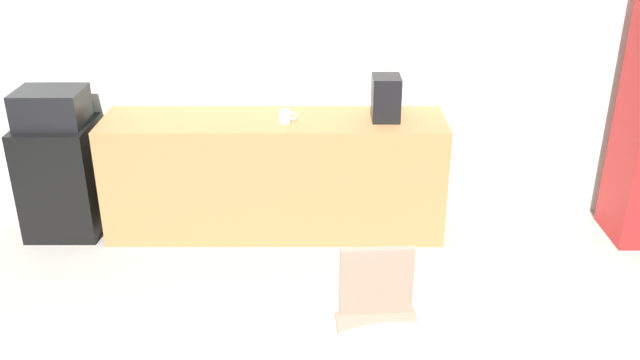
% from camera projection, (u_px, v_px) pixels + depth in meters
% --- Properties ---
extents(wall_back, '(6.00, 0.10, 2.60)m').
position_uv_depth(wall_back, '(311.00, 53.00, 5.18)').
color(wall_back, silver).
rests_on(wall_back, ground_plane).
extents(counter_block, '(2.51, 0.60, 0.90)m').
position_uv_depth(counter_block, '(273.00, 175.00, 5.21)').
color(counter_block, '#9E7042').
rests_on(counter_block, ground_plane).
extents(mini_fridge, '(0.54, 0.54, 0.86)m').
position_uv_depth(mini_fridge, '(61.00, 178.00, 5.22)').
color(mini_fridge, black).
rests_on(mini_fridge, ground_plane).
extents(microwave, '(0.48, 0.38, 0.26)m').
position_uv_depth(microwave, '(49.00, 108.00, 4.98)').
color(microwave, black).
rests_on(microwave, mini_fridge).
extents(chair_coral, '(0.45, 0.45, 0.83)m').
position_uv_depth(chair_coral, '(376.00, 310.00, 3.51)').
color(chair_coral, silver).
rests_on(chair_coral, ground_plane).
extents(mug_white, '(0.13, 0.08, 0.09)m').
position_uv_depth(mug_white, '(386.00, 112.00, 5.02)').
color(mug_white, '#338C59').
rests_on(mug_white, counter_block).
extents(mug_green, '(0.13, 0.08, 0.09)m').
position_uv_depth(mug_green, '(283.00, 116.00, 4.93)').
color(mug_green, white).
rests_on(mug_green, counter_block).
extents(coffee_maker, '(0.20, 0.24, 0.32)m').
position_uv_depth(coffee_maker, '(384.00, 98.00, 4.96)').
color(coffee_maker, black).
rests_on(coffee_maker, counter_block).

